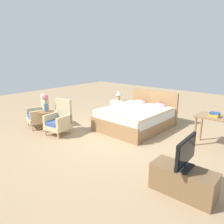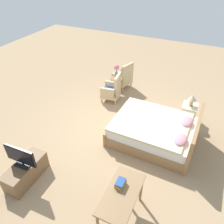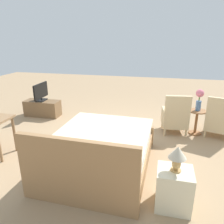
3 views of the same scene
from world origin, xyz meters
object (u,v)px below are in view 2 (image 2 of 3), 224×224
(tv_stand, at_px, (26,172))
(tv_flatscreen, at_px, (20,157))
(table_lamp, at_px, (192,99))
(book_stack, at_px, (120,183))
(armchair_by_window_right, at_px, (112,90))
(nightstand, at_px, (188,113))
(vanity_desk, at_px, (121,197))
(armchair_by_window_left, at_px, (123,78))
(bed, at_px, (155,131))
(side_table, at_px, (116,84))
(flower_vase, at_px, (116,70))

(tv_stand, height_order, tv_flatscreen, tv_flatscreen)
(tv_flatscreen, bearing_deg, tv_stand, -177.93)
(table_lamp, distance_m, book_stack, 3.32)
(armchair_by_window_right, xyz_separation_m, table_lamp, (0.10, 2.39, 0.37))
(nightstand, relative_size, book_stack, 2.36)
(tv_flatscreen, height_order, book_stack, tv_flatscreen)
(nightstand, relative_size, vanity_desk, 0.51)
(armchair_by_window_right, xyz_separation_m, tv_flatscreen, (3.53, -0.36, 0.30))
(nightstand, height_order, book_stack, book_stack)
(armchair_by_window_left, relative_size, armchair_by_window_right, 1.00)
(armchair_by_window_right, bearing_deg, table_lamp, 87.71)
(bed, relative_size, armchair_by_window_right, 2.23)
(armchair_by_window_left, relative_size, tv_stand, 0.96)
(armchair_by_window_right, relative_size, nightstand, 1.72)
(tv_stand, bearing_deg, armchair_by_window_right, 174.16)
(armchair_by_window_left, distance_m, armchair_by_window_right, 0.92)
(side_table, height_order, nightstand, side_table)
(nightstand, height_order, tv_stand, nightstand)
(armchair_by_window_left, relative_size, tv_flatscreen, 1.33)
(side_table, bearing_deg, tv_flatscreen, -4.16)
(flower_vase, height_order, book_stack, flower_vase)
(armchair_by_window_right, height_order, side_table, armchair_by_window_right)
(flower_vase, relative_size, book_stack, 2.11)
(bed, relative_size, book_stack, 9.08)
(flower_vase, bearing_deg, vanity_desk, 24.98)
(table_lamp, height_order, vanity_desk, table_lamp)
(armchair_by_window_right, bearing_deg, nightstand, 87.71)
(armchair_by_window_left, bearing_deg, side_table, -8.44)
(armchair_by_window_left, bearing_deg, flower_vase, -8.44)
(side_table, xyz_separation_m, flower_vase, (0.00, 0.00, 0.50))
(tv_flatscreen, bearing_deg, side_table, 175.84)
(side_table, height_order, tv_flatscreen, tv_flatscreen)
(table_lamp, bearing_deg, armchair_by_window_right, -92.29)
(bed, distance_m, table_lamp, 1.40)
(flower_vase, bearing_deg, tv_flatscreen, -4.16)
(armchair_by_window_left, distance_m, book_stack, 4.60)
(bed, height_order, book_stack, bed)
(side_table, distance_m, vanity_desk, 4.35)
(table_lamp, height_order, book_stack, table_lamp)
(table_lamp, relative_size, tv_stand, 0.34)
(armchair_by_window_right, xyz_separation_m, nightstand, (0.10, 2.39, -0.11))
(flower_vase, relative_size, tv_stand, 0.50)
(armchair_by_window_right, relative_size, tv_stand, 0.96)
(armchair_by_window_left, bearing_deg, vanity_desk, 21.90)
(armchair_by_window_right, distance_m, book_stack, 3.76)
(vanity_desk, bearing_deg, book_stack, -149.38)
(book_stack, bearing_deg, flower_vase, -155.22)
(book_stack, bearing_deg, nightstand, 167.80)
(side_table, height_order, vanity_desk, vanity_desk)
(book_stack, bearing_deg, bed, 178.18)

